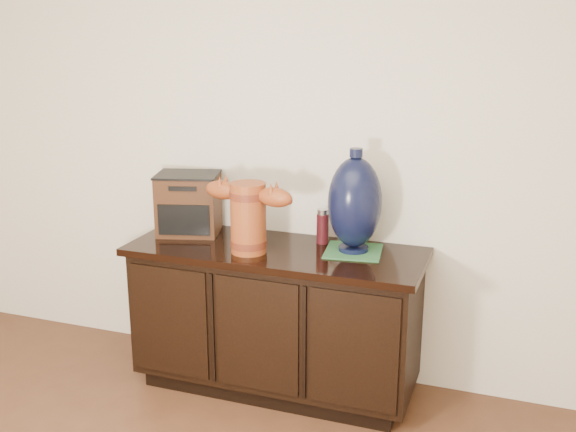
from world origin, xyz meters
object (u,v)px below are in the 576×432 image
at_px(terracotta_vessel, 248,214).
at_px(sideboard, 276,317).
at_px(tv_radio, 189,204).
at_px(spray_can, 323,226).
at_px(lamp_base, 355,203).

bearing_deg(terracotta_vessel, sideboard, 53.52).
height_order(terracotta_vessel, tv_radio, terracotta_vessel).
relative_size(tv_radio, spray_can, 2.11).
xyz_separation_m(tv_radio, spray_can, (0.71, 0.07, -0.07)).
distance_m(tv_radio, lamp_base, 0.90).
xyz_separation_m(sideboard, spray_can, (0.19, 0.16, 0.46)).
distance_m(sideboard, tv_radio, 0.74).
distance_m(tv_radio, spray_can, 0.72).
distance_m(terracotta_vessel, spray_can, 0.40).
xyz_separation_m(sideboard, terracotta_vessel, (-0.10, -0.10, 0.56)).
distance_m(terracotta_vessel, lamp_base, 0.51).
bearing_deg(spray_can, sideboard, -141.07).
xyz_separation_m(sideboard, tv_radio, (-0.52, 0.09, 0.53)).
height_order(sideboard, tv_radio, tv_radio).
bearing_deg(terracotta_vessel, spray_can, 50.62).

